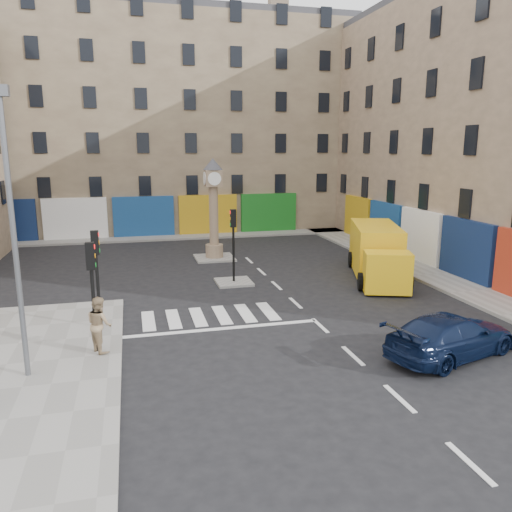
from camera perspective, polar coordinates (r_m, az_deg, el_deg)
name	(u,v)px	position (r m, az deg, el deg)	size (l,w,h in m)	color
ground	(330,335)	(18.99, 8.44, -8.89)	(120.00, 120.00, 0.00)	black
sidewalk_right	(401,262)	(31.35, 16.19, -0.67)	(2.60, 30.00, 0.15)	gray
sidewalk_far	(171,237)	(39.21, -9.64, 2.16)	(32.00, 2.40, 0.15)	gray
island_near	(234,282)	(25.71, -2.55, -3.00)	(1.80, 1.80, 0.12)	gray
island_far	(214,258)	(31.45, -4.77, -0.21)	(2.40, 2.40, 0.12)	gray
building_right	(503,128)	(34.30, 26.38, 12.98)	(10.00, 30.00, 16.00)	#9F8468
building_far	(162,128)	(44.45, -10.67, 14.19)	(32.00, 10.00, 17.00)	gray
traffic_light_left_near	(92,279)	(17.09, -18.24, -2.56)	(0.28, 0.22, 3.70)	black
traffic_light_left_far	(96,263)	(19.42, -17.78, -0.80)	(0.28, 0.22, 3.70)	black
traffic_light_island	(233,234)	(25.17, -2.61, 2.57)	(0.28, 0.22, 3.70)	black
lamp_post	(12,221)	(15.59, -26.09, 3.58)	(0.50, 0.25, 8.30)	#595B60
clock_pillar	(214,202)	(30.89, -4.88, 6.12)	(1.20, 1.20, 6.10)	#9F8468
navy_sedan	(451,336)	(17.93, 21.41, -8.47)	(2.03, 4.99, 1.45)	black
yellow_van	(377,252)	(27.50, 13.67, 0.42)	(4.54, 7.76, 2.71)	yellow
pedestrian_tan	(99,324)	(17.47, -17.46, -7.44)	(0.91, 0.71, 1.88)	#967D5C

